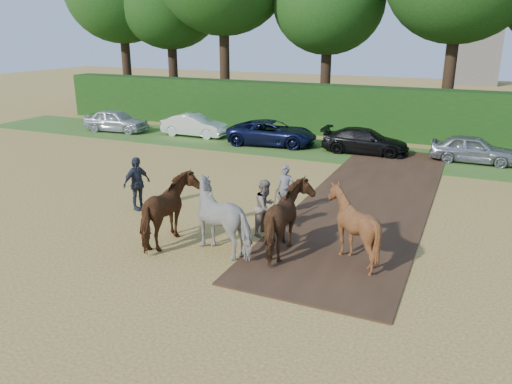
{
  "coord_description": "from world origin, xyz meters",
  "views": [
    {
      "loc": [
        4.9,
        -11.4,
        6.2
      ],
      "look_at": [
        -1.1,
        2.03,
        1.4
      ],
      "focal_mm": 35.0,
      "sensor_mm": 36.0,
      "label": 1
    }
  ],
  "objects_px": {
    "spectator_near": "(265,207)",
    "spectator_far": "(137,184)",
    "plough_team": "(259,218)",
    "parked_cars": "(366,141)"
  },
  "relations": [
    {
      "from": "spectator_near",
      "to": "spectator_far",
      "type": "bearing_deg",
      "value": 95.55
    },
    {
      "from": "spectator_near",
      "to": "parked_cars",
      "type": "xyz_separation_m",
      "value": [
        0.57,
        11.99,
        -0.22
      ]
    },
    {
      "from": "plough_team",
      "to": "parked_cars",
      "type": "bearing_deg",
      "value": 88.96
    },
    {
      "from": "spectator_far",
      "to": "parked_cars",
      "type": "height_order",
      "value": "spectator_far"
    },
    {
      "from": "spectator_near",
      "to": "plough_team",
      "type": "relative_size",
      "value": 0.26
    },
    {
      "from": "spectator_near",
      "to": "parked_cars",
      "type": "height_order",
      "value": "spectator_near"
    },
    {
      "from": "plough_team",
      "to": "parked_cars",
      "type": "height_order",
      "value": "plough_team"
    },
    {
      "from": "plough_team",
      "to": "parked_cars",
      "type": "xyz_separation_m",
      "value": [
        0.24,
        13.26,
        -0.36
      ]
    },
    {
      "from": "spectator_far",
      "to": "plough_team",
      "type": "height_order",
      "value": "plough_team"
    },
    {
      "from": "spectator_near",
      "to": "plough_team",
      "type": "height_order",
      "value": "plough_team"
    }
  ]
}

